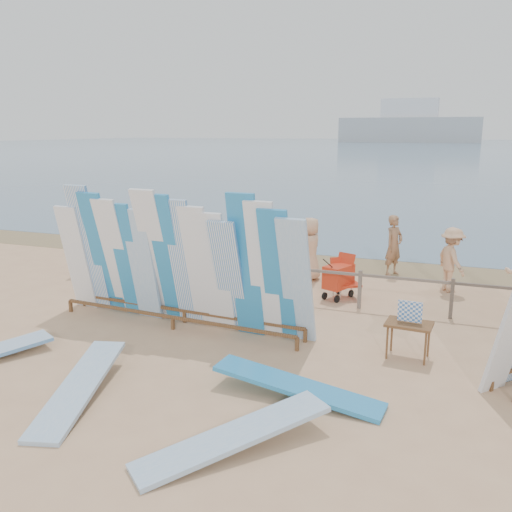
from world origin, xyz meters
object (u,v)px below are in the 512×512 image
at_px(flat_board_b, 234,449).
at_px(beachgoer_6, 311,249).
at_px(beachgoer_1, 195,237).
at_px(beachgoer_extra_1, 120,231).
at_px(flat_board_d, 297,397).
at_px(beachgoer_2, 189,244).
at_px(main_surfboard_rack, 177,265).
at_px(beachgoer_9, 452,260).
at_px(beach_chair_left, 261,278).
at_px(beachgoer_11, 161,223).
at_px(beach_chair_right, 345,286).
at_px(stroller, 339,281).
at_px(beachgoer_7, 394,245).
at_px(vendor_table, 408,339).
at_px(flat_board_a, 80,397).

distance_m(flat_board_b, beachgoer_6, 8.40).
xyz_separation_m(beachgoer_1, beachgoer_extra_1, (-2.87, 0.26, -0.06)).
height_order(flat_board_d, beachgoer_2, beachgoer_2).
relative_size(main_surfboard_rack, beachgoer_extra_1, 3.78).
bearing_deg(beachgoer_1, beachgoer_9, -55.10).
bearing_deg(beachgoer_9, beachgoer_extra_1, 56.00).
height_order(beach_chair_left, beachgoer_11, beachgoer_11).
relative_size(beach_chair_right, stroller, 0.90).
bearing_deg(beachgoer_extra_1, beachgoer_2, 73.32).
distance_m(beachgoer_7, beachgoer_6, 2.46).
distance_m(beachgoer_1, beachgoer_2, 0.85).
bearing_deg(beach_chair_right, beachgoer_9, -2.27).
height_order(vendor_table, beachgoer_6, beachgoer_6).
bearing_deg(beachgoer_11, beachgoer_9, -170.23).
distance_m(flat_board_b, flat_board_d, 1.68).
bearing_deg(main_surfboard_rack, flat_board_a, -84.73).
relative_size(flat_board_d, beachgoer_7, 1.57).
height_order(stroller, beachgoer_6, beachgoer_6).
relative_size(stroller, beachgoer_extra_1, 0.70).
relative_size(vendor_table, beachgoer_extra_1, 0.69).
height_order(vendor_table, beachgoer_extra_1, beachgoer_extra_1).
xyz_separation_m(vendor_table, beachgoer_extra_1, (-9.68, 5.39, 0.42)).
height_order(beachgoer_1, beachgoer_extra_1, beachgoer_1).
bearing_deg(beachgoer_extra_1, beach_chair_right, 77.26).
bearing_deg(beachgoer_7, flat_board_a, -170.81).
height_order(flat_board_b, beach_chair_left, beach_chair_left).
xyz_separation_m(beachgoer_extra_1, beachgoer_11, (0.69, 1.47, 0.07)).
relative_size(flat_board_b, beachgoer_11, 1.59).
distance_m(beach_chair_left, beachgoer_2, 2.81).
relative_size(beachgoer_1, beachgoer_6, 0.97).
distance_m(stroller, beachgoer_6, 1.83).
bearing_deg(main_surfboard_rack, beachgoer_2, 118.30).
height_order(beach_chair_right, beachgoer_9, beachgoer_9).
distance_m(flat_board_b, flat_board_a, 2.80).
bearing_deg(vendor_table, beachgoer_11, 147.54).
relative_size(flat_board_a, stroller, 2.49).
bearing_deg(beachgoer_extra_1, beachgoer_7, 95.40).
height_order(flat_board_a, beachgoer_1, beachgoer_1).
bearing_deg(beach_chair_left, beachgoer_1, 155.21).
bearing_deg(beach_chair_left, beachgoer_6, 56.95).
distance_m(main_surfboard_rack, flat_board_d, 4.09).
distance_m(beach_chair_right, stroller, 0.24).
relative_size(vendor_table, beach_chair_left, 1.27).
bearing_deg(main_surfboard_rack, flat_board_d, -29.87).
xyz_separation_m(flat_board_d, beachgoer_extra_1, (-8.22, 7.52, 0.78)).
height_order(flat_board_b, stroller, stroller).
distance_m(beachgoer_6, beachgoer_2, 3.61).
height_order(flat_board_d, flat_board_a, flat_board_a).
xyz_separation_m(beachgoer_extra_1, beachgoer_2, (3.08, -1.08, -0.01)).
bearing_deg(flat_board_d, beachgoer_9, -12.00).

